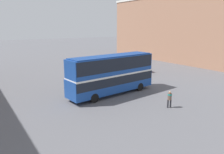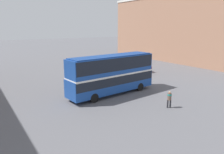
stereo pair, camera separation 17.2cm
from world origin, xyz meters
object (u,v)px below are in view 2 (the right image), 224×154
at_px(parked_car_kerb_near, 112,63).
at_px(parked_car_kerb_far, 139,68).
at_px(double_decker_bus, 112,72).
at_px(pedestrian_foreground, 169,98).

distance_m(parked_car_kerb_near, parked_car_kerb_far, 7.03).
bearing_deg(double_decker_bus, parked_car_kerb_near, 51.72).
bearing_deg(pedestrian_foreground, parked_car_kerb_near, -160.19).
bearing_deg(parked_car_kerb_near, double_decker_bus, -129.32).
relative_size(pedestrian_foreground, parked_car_kerb_near, 0.36).
relative_size(double_decker_bus, parked_car_kerb_near, 2.40).
height_order(pedestrian_foreground, parked_car_kerb_far, pedestrian_foreground).
relative_size(parked_car_kerb_near, parked_car_kerb_far, 1.12).
bearing_deg(pedestrian_foreground, double_decker_bus, -123.48).
relative_size(double_decker_bus, parked_car_kerb_far, 2.68).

